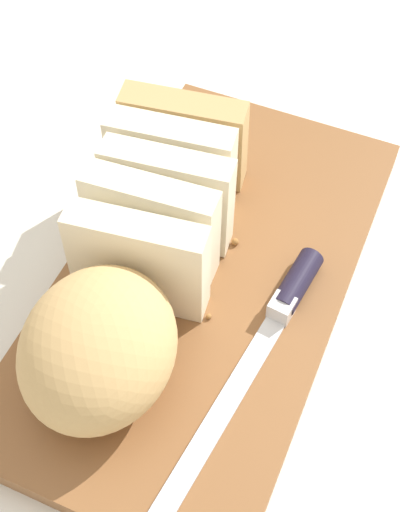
% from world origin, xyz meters
% --- Properties ---
extents(ground_plane, '(3.00, 3.00, 0.00)m').
position_xyz_m(ground_plane, '(0.00, 0.00, 0.00)').
color(ground_plane, silver).
extents(cutting_board, '(0.46, 0.25, 0.02)m').
position_xyz_m(cutting_board, '(0.00, 0.00, 0.01)').
color(cutting_board, brown).
rests_on(cutting_board, ground_plane).
extents(bread_loaf, '(0.33, 0.16, 0.10)m').
position_xyz_m(bread_loaf, '(-0.05, 0.05, 0.07)').
color(bread_loaf, tan).
rests_on(bread_loaf, cutting_board).
extents(bread_knife, '(0.30, 0.06, 0.02)m').
position_xyz_m(bread_knife, '(-0.02, -0.08, 0.03)').
color(bread_knife, silver).
rests_on(bread_knife, cutting_board).
extents(crumb_near_knife, '(0.01, 0.01, 0.01)m').
position_xyz_m(crumb_near_knife, '(0.04, -0.01, 0.03)').
color(crumb_near_knife, '#996633').
rests_on(crumb_near_knife, cutting_board).
extents(crumb_near_loaf, '(0.00, 0.00, 0.00)m').
position_xyz_m(crumb_near_loaf, '(-0.06, 0.02, 0.03)').
color(crumb_near_loaf, '#996633').
rests_on(crumb_near_loaf, cutting_board).
extents(crumb_stray_left, '(0.01, 0.01, 0.01)m').
position_xyz_m(crumb_stray_left, '(-0.04, -0.02, 0.03)').
color(crumb_stray_left, '#996633').
rests_on(crumb_stray_left, cutting_board).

